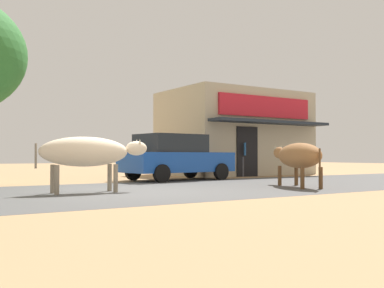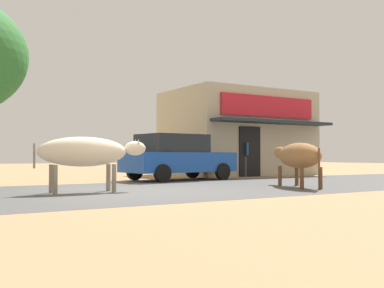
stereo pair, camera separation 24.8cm
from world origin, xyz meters
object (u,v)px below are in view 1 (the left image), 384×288
object	(u,v)px
cow_near_brown	(88,152)
cow_far_dark	(298,156)
pedestrian_by_shop	(241,154)
parked_hatchback_car	(175,157)

from	to	relation	value
cow_near_brown	cow_far_dark	distance (m)	5.83
cow_far_dark	pedestrian_by_shop	size ratio (longest dim) A/B	1.72
parked_hatchback_car	cow_near_brown	bearing A→B (deg)	-141.58
cow_near_brown	pedestrian_by_shop	size ratio (longest dim) A/B	1.68
parked_hatchback_car	cow_near_brown	size ratio (longest dim) A/B	1.53
cow_far_dark	pedestrian_by_shop	distance (m)	6.36
parked_hatchback_car	pedestrian_by_shop	world-z (taller)	pedestrian_by_shop
cow_far_dark	cow_near_brown	bearing A→B (deg)	166.93
parked_hatchback_car	pedestrian_by_shop	bearing A→B (deg)	13.03
parked_hatchback_car	cow_near_brown	world-z (taller)	parked_hatchback_car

